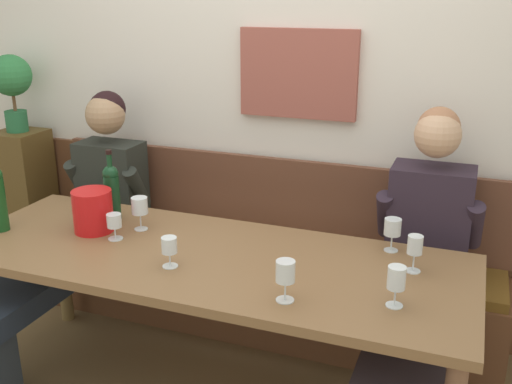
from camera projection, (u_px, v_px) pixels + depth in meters
name	position (u px, v px, depth m)	size (l,w,h in m)	color
room_wall_back	(277.00, 70.00, 3.15)	(6.80, 0.12, 2.80)	silver
wood_wainscot_panel	(272.00, 237.00, 3.40)	(6.80, 0.03, 0.92)	brown
wall_bench	(259.00, 281.00, 3.28)	(2.56, 0.42, 0.94)	brown
dining_table	(205.00, 270.00, 2.57)	(2.26, 0.83, 0.73)	brown
person_right_seat	(79.00, 220.00, 3.16)	(0.47, 1.25, 1.28)	#293139
person_left_seat	(420.00, 271.00, 2.57)	(0.48, 1.25, 1.31)	#332C38
ice_bucket	(93.00, 211.00, 2.76)	(0.18, 0.18, 0.20)	red
wine_bottle_clear_water	(112.00, 190.00, 2.89)	(0.08, 0.08, 0.35)	#13391E
wine_glass_center_rear	(114.00, 222.00, 2.67)	(0.07, 0.07, 0.12)	silver
wine_glass_mid_left	(393.00, 228.00, 2.54)	(0.07, 0.07, 0.15)	silver
wine_glass_mid_right	(169.00, 248.00, 2.40)	(0.06, 0.06, 0.13)	silver
wine_glass_near_bucket	(285.00, 274.00, 2.13)	(0.07, 0.07, 0.16)	silver
wine_glass_right_end	(397.00, 280.00, 2.10)	(0.07, 0.07, 0.15)	silver
wine_glass_center_front	(415.00, 247.00, 2.35)	(0.06, 0.06, 0.15)	silver
wine_glass_left_end	(140.00, 207.00, 2.77)	(0.08, 0.08, 0.16)	silver
corner_pedestal	(28.00, 207.00, 3.77)	(0.28, 0.28, 0.99)	brown
potted_plant	(11.00, 81.00, 3.51)	(0.24, 0.24, 0.46)	#24633A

